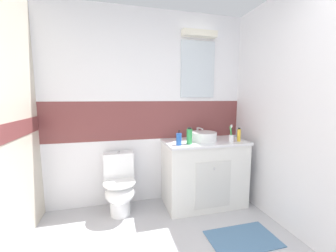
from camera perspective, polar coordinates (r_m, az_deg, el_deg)
The scene contains 10 objects.
wall_back_tiled at distance 2.77m, azimuth -5.30°, elevation 4.96°, with size 3.20×0.20×2.50m.
wall_right_plain at distance 2.32m, azimuth 35.72°, elevation 2.79°, with size 0.10×3.48×2.50m, color white.
vanity_cabinet at distance 2.82m, azimuth 9.77°, elevation -12.45°, with size 1.03×0.58×0.85m.
sink_basin at distance 2.69m, azimuth 9.72°, elevation -2.71°, with size 0.34×0.38×0.15m.
toilet at distance 2.65m, azimuth -13.21°, elevation -15.75°, with size 0.37×0.50×0.74m.
toothbrush_cup at distance 2.68m, azimuth 17.03°, elevation -3.07°, with size 0.06×0.06×0.22m.
soap_dispenser at distance 2.39m, azimuth 3.01°, elevation -3.63°, with size 0.06×0.06×0.18m.
deodorant_spray_can at distance 2.74m, azimuth 18.97°, elevation -2.34°, with size 0.04×0.04×0.17m.
mouthwash_bottle at distance 2.45m, azimuth 5.92°, elevation -2.80°, with size 0.07×0.07×0.20m.
bath_mat at distance 2.45m, azimuth 19.89°, elevation -27.20°, with size 0.68×0.41×0.01m, color #4C7299.
Camera 1 is at (-0.43, -0.28, 1.39)m, focal length 22.10 mm.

